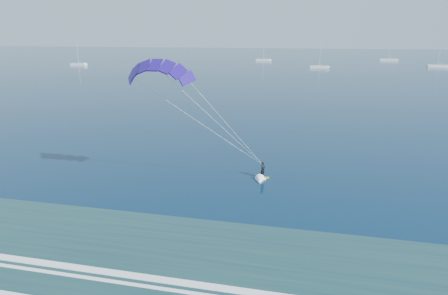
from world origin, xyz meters
TOP-DOWN VIEW (x-y plane):
  - kitesurfer_rig at (0.62, 27.12)m, footprint 15.10×9.56m
  - sailboat_0 at (-109.77, 175.62)m, footprint 8.51×2.40m
  - sailboat_1 at (-21.03, 231.72)m, footprint 8.70×2.40m
  - sailboat_2 at (11.82, 187.03)m, footprint 8.50×2.40m
  - sailboat_3 at (52.83, 251.09)m, footprint 10.30×2.40m
  - sailboat_4 at (68.79, 206.03)m, footprint 9.48×2.40m

SIDE VIEW (x-z plane):
  - sailboat_0 at x=-109.77m, z-range -5.12..6.48m
  - sailboat_1 at x=-21.03m, z-range -5.18..6.54m
  - sailboat_2 at x=11.82m, z-range -5.23..6.60m
  - sailboat_4 at x=68.79m, z-range -5.73..7.11m
  - sailboat_3 at x=52.83m, z-range -6.20..7.59m
  - kitesurfer_rig at x=0.62m, z-range 0.17..14.99m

